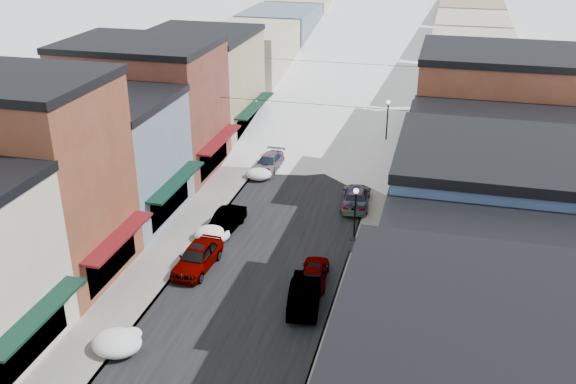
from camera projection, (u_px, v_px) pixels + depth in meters
The scene contains 30 objects.
road at pixel (351, 108), 72.02m from camera, with size 10.00×160.00×0.01m, color black.
sidewalk_left at pixel (294, 103), 73.46m from camera, with size 3.20×160.00×0.15m, color gray.
sidewalk_right at pixel (411, 111), 70.51m from camera, with size 3.20×160.00×0.15m, color gray.
curb_left at pixel (308, 104), 73.12m from camera, with size 0.10×160.00×0.15m, color slate.
curb_right at pixel (397, 110), 70.86m from camera, with size 0.10×160.00×0.15m, color slate.
bldg_l_brick_near at pixel (19, 179), 37.62m from camera, with size 12.30×8.20×12.50m.
bldg_l_grayblue at pixel (102, 157), 45.73m from camera, with size 11.30×9.20×9.00m.
bldg_l_brick_far at pixel (144, 107), 53.49m from camera, with size 13.30×9.20×11.00m.
bldg_l_tan at pixel (200, 84), 62.30m from camera, with size 11.30×11.20×10.00m.
bldg_r_green at pixel (499, 367), 24.73m from camera, with size 11.30×9.20×9.50m.
bldg_r_blue at pixel (492, 245), 32.47m from camera, with size 11.30×9.20×10.50m.
bldg_r_cream at pixel (494, 189), 40.61m from camera, with size 12.30×9.20×9.00m.
bldg_r_brick_far at pixel (498, 127), 47.93m from camera, with size 13.30×9.20×11.50m.
bldg_r_tan at pixel (480, 102), 57.40m from camera, with size 11.30×11.20×9.50m.
distant_blocks at pixel (378, 34), 90.67m from camera, with size 34.00×55.00×8.00m.
overhead_cables at pixel (333, 81), 58.42m from camera, with size 16.40×15.04×0.04m.
car_silver_sedan at pixel (197, 257), 40.17m from camera, with size 1.94×4.81×1.64m, color gray.
car_dark_hatch at pixel (226, 221), 44.88m from camera, with size 1.51×4.32×1.42m, color black.
car_silver_wagon at pixel (269, 163), 55.07m from camera, with size 1.88×4.61×1.34m, color #96999E.
car_green_sedan at pixel (305, 293), 36.55m from camera, with size 1.68×4.82×1.59m, color black.
car_gray_suv at pixel (314, 272), 38.79m from camera, with size 1.60×3.98×1.36m, color gray.
car_black_sedan at pixel (356, 197), 48.58m from camera, with size 2.07×5.09×1.48m, color black.
car_lane_silver at pixel (330, 127), 63.83m from camera, with size 1.65×4.11×1.40m, color #929599.
car_lane_white at pixel (368, 82), 79.11m from camera, with size 2.81×6.09×1.69m, color silver.
trash_can at pixel (353, 245), 42.05m from camera, with size 0.53×0.53×0.90m.
streetlamp_near at pixel (355, 211), 41.54m from camera, with size 0.36×0.36×4.29m.
streetlamp_far at pixel (387, 119), 58.32m from camera, with size 0.39×0.39×4.72m.
snow_pile_near at pixel (118, 342), 32.85m from camera, with size 2.63×2.82×1.11m.
snow_pile_mid at pixel (213, 234), 43.62m from camera, with size 2.49×2.73×1.05m.
snow_pile_far at pixel (259, 174), 53.40m from camera, with size 2.19×2.55×0.93m.
Camera 1 is at (10.13, -9.13, 21.12)m, focal length 40.00 mm.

